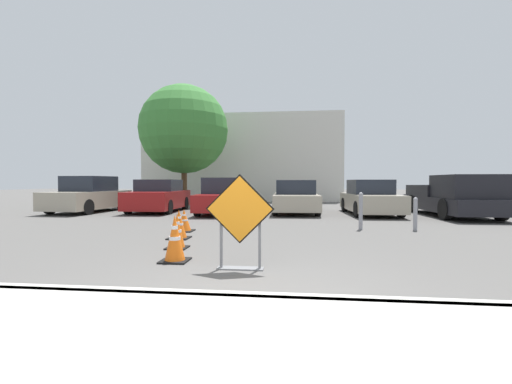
# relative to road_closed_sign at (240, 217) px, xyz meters

# --- Properties ---
(ground_plane) EXTENTS (96.00, 96.00, 0.00)m
(ground_plane) POSITION_rel_road_closed_sign_xyz_m (0.36, 8.46, -0.81)
(ground_plane) COLOR #565451
(sidewalk_strip) EXTENTS (25.32, 2.38, 0.14)m
(sidewalk_strip) POSITION_rel_road_closed_sign_xyz_m (0.36, -2.73, -0.74)
(sidewalk_strip) COLOR #ADAAA3
(sidewalk_strip) RESTS_ON ground_plane
(curb_lip) EXTENTS (25.32, 0.20, 0.14)m
(curb_lip) POSITION_rel_road_closed_sign_xyz_m (0.36, -1.54, -0.74)
(curb_lip) COLOR #ADAAA3
(curb_lip) RESTS_ON ground_plane
(road_closed_sign) EXTENTS (1.07, 0.20, 1.48)m
(road_closed_sign) POSITION_rel_road_closed_sign_xyz_m (0.00, 0.00, 0.00)
(road_closed_sign) COLOR black
(road_closed_sign) RESTS_ON ground_plane
(traffic_cone_nearest) EXTENTS (0.46, 0.46, 0.80)m
(traffic_cone_nearest) POSITION_rel_road_closed_sign_xyz_m (-1.19, 0.42, -0.42)
(traffic_cone_nearest) COLOR black
(traffic_cone_nearest) RESTS_ON ground_plane
(traffic_cone_second) EXTENTS (0.42, 0.42, 0.71)m
(traffic_cone_second) POSITION_rel_road_closed_sign_xyz_m (-1.54, 1.53, -0.47)
(traffic_cone_second) COLOR black
(traffic_cone_second) RESTS_ON ground_plane
(traffic_cone_third) EXTENTS (0.49, 0.49, 0.69)m
(traffic_cone_third) POSITION_rel_road_closed_sign_xyz_m (-1.90, 2.70, -0.48)
(traffic_cone_third) COLOR black
(traffic_cone_third) RESTS_ON ground_plane
(traffic_cone_fourth) EXTENTS (0.51, 0.51, 0.61)m
(traffic_cone_fourth) POSITION_rel_road_closed_sign_xyz_m (-2.16, 3.88, -0.52)
(traffic_cone_fourth) COLOR black
(traffic_cone_fourth) RESTS_ON ground_plane
(parked_car_nearest) EXTENTS (2.15, 4.22, 1.61)m
(parked_car_nearest) POSITION_rel_road_closed_sign_xyz_m (-8.35, 9.30, -0.08)
(parked_car_nearest) COLOR #A39984
(parked_car_nearest) RESTS_ON ground_plane
(parked_car_second) EXTENTS (2.07, 4.10, 1.46)m
(parked_car_second) POSITION_rel_road_closed_sign_xyz_m (-5.26, 9.77, -0.13)
(parked_car_second) COLOR maroon
(parked_car_second) RESTS_ON ground_plane
(parked_car_third) EXTENTS (2.01, 4.56, 1.53)m
(parked_car_third) POSITION_rel_road_closed_sign_xyz_m (-2.17, 9.36, -0.11)
(parked_car_third) COLOR maroon
(parked_car_third) RESTS_ON ground_plane
(parked_car_fourth) EXTENTS (1.99, 4.50, 1.43)m
(parked_car_fourth) POSITION_rel_road_closed_sign_xyz_m (0.92, 9.94, -0.15)
(parked_car_fourth) COLOR #A39984
(parked_car_fourth) RESTS_ON ground_plane
(parked_car_fifth) EXTENTS (1.94, 4.24, 1.44)m
(parked_car_fifth) POSITION_rel_road_closed_sign_xyz_m (4.01, 9.46, -0.15)
(parked_car_fifth) COLOR #A39984
(parked_car_fifth) RESTS_ON ground_plane
(pickup_truck) EXTENTS (2.11, 5.38, 1.61)m
(pickup_truck) POSITION_rel_road_closed_sign_xyz_m (7.10, 8.80, -0.08)
(pickup_truck) COLOR black
(pickup_truck) RESTS_ON ground_plane
(bollard_nearest) EXTENTS (0.12, 0.12, 1.06)m
(bollard_nearest) POSITION_rel_road_closed_sign_xyz_m (2.73, 4.75, -0.25)
(bollard_nearest) COLOR gray
(bollard_nearest) RESTS_ON ground_plane
(bollard_second) EXTENTS (0.12, 0.12, 0.93)m
(bollard_second) POSITION_rel_road_closed_sign_xyz_m (4.21, 4.75, -0.32)
(bollard_second) COLOR gray
(bollard_second) RESTS_ON ground_plane
(building_facade_backdrop) EXTENTS (14.09, 5.00, 6.10)m
(building_facade_backdrop) POSITION_rel_road_closed_sign_xyz_m (-2.85, 20.51, 2.24)
(building_facade_backdrop) COLOR beige
(building_facade_backdrop) RESTS_ON ground_plane
(street_tree_behind_lot) EXTENTS (5.11, 5.11, 6.95)m
(street_tree_behind_lot) POSITION_rel_road_closed_sign_xyz_m (-5.50, 14.16, 3.58)
(street_tree_behind_lot) COLOR #513823
(street_tree_behind_lot) RESTS_ON ground_plane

